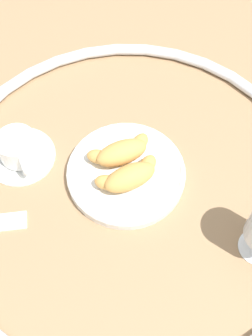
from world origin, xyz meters
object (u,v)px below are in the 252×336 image
object	(u,v)px
coffee_cup_near	(19,150)
sugar_packet	(13,221)
croissant_small	(121,152)
pastry_plate	(126,173)
croissant_large	(130,176)

from	to	relation	value
coffee_cup_near	sugar_packet	xyz separation A→B (m)	(-0.06, -0.12, -0.02)
croissant_small	sugar_packet	size ratio (longest dim) A/B	2.73
croissant_small	coffee_cup_near	distance (m)	0.20
croissant_small	sugar_packet	xyz separation A→B (m)	(-0.23, -0.02, -0.04)
croissant_small	coffee_cup_near	xyz separation A→B (m)	(-0.17, 0.10, -0.01)
croissant_small	coffee_cup_near	size ratio (longest dim) A/B	1.00
pastry_plate	coffee_cup_near	world-z (taller)	coffee_cup_near
croissant_large	coffee_cup_near	world-z (taller)	croissant_large
pastry_plate	croissant_small	bearing A→B (deg)	80.88
coffee_cup_near	sugar_packet	bearing A→B (deg)	-116.29
croissant_large	croissant_small	xyz separation A→B (m)	(0.01, 0.05, 0.00)
croissant_small	sugar_packet	world-z (taller)	croissant_small
pastry_plate	coffee_cup_near	xyz separation A→B (m)	(-0.17, 0.13, 0.01)
pastry_plate	croissant_large	distance (m)	0.04
pastry_plate	sugar_packet	size ratio (longest dim) A/B	4.54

